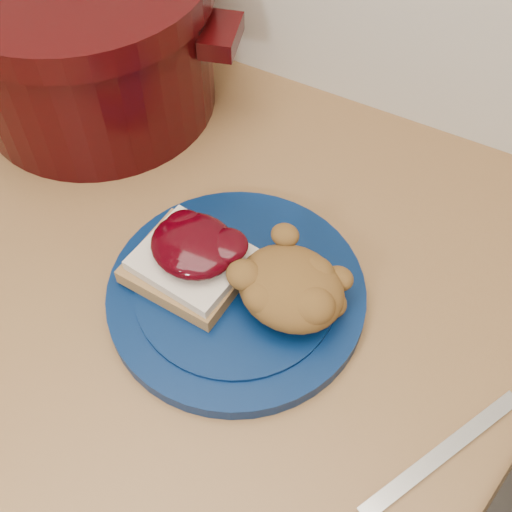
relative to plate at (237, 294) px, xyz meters
The scene contains 7 objects.
base_cabinet 0.48m from the plate, 98.03° to the left, with size 4.00×0.60×0.86m, color beige.
plate is the anchor object (origin of this frame).
sandwich 0.06m from the plate, behind, with size 0.11×0.10×0.05m.
stuffing_mound 0.06m from the plate, ahead, with size 0.10×0.08×0.05m, color brown.
butter_knife 0.22m from the plate, 13.60° to the right, with size 0.17×0.01×0.00m, color silver.
dutch_oven 0.34m from the plate, 148.55° to the left, with size 0.36×0.36×0.18m.
pepper_grinder 0.43m from the plate, 147.20° to the left, with size 0.07×0.07×0.14m.
Camera 1 is at (0.17, 1.21, 1.41)m, focal length 45.00 mm.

